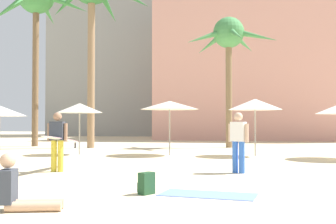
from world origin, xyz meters
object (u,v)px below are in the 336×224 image
person_far_right (59,139)px  person_mid_center (238,140)px  palm_tree_center (229,40)px  cafe_umbrella_5 (0,111)px  palm_tree_far_left (36,4)px  beach_towel (208,195)px  cafe_umbrella_4 (80,108)px  cafe_umbrella_2 (170,105)px  person_far_left (19,191)px  backpack (146,184)px  cafe_umbrella_1 (255,104)px

person_far_right → person_mid_center: bearing=95.6°
palm_tree_center → cafe_umbrella_5: (-9.85, -6.93, -4.20)m
palm_tree_far_left → beach_towel: 20.90m
cafe_umbrella_4 → person_far_right: bearing=-72.1°
cafe_umbrella_4 → person_far_right: (1.95, -6.01, -1.12)m
cafe_umbrella_5 → person_mid_center: bearing=-26.2°
cafe_umbrella_2 → cafe_umbrella_4: bearing=-173.2°
person_far_left → person_far_right: size_ratio=0.36×
cafe_umbrella_2 → backpack: size_ratio=6.01×
palm_tree_far_left → cafe_umbrella_1: 15.26m
palm_tree_center → cafe_umbrella_2: palm_tree_center is taller
cafe_umbrella_1 → person_far_right: bearing=-129.9°
cafe_umbrella_5 → beach_towel: (10.16, -8.87, -1.91)m
palm_tree_far_left → cafe_umbrella_1: bearing=-22.1°
palm_tree_far_left → person_far_left: 20.93m
cafe_umbrella_2 → cafe_umbrella_4: cafe_umbrella_2 is taller
cafe_umbrella_1 → person_mid_center: (-0.55, -6.14, -1.25)m
palm_tree_center → cafe_umbrella_5: bearing=-144.9°
person_far_left → person_far_right: person_far_right is taller
cafe_umbrella_1 → cafe_umbrella_4: bearing=-175.2°
palm_tree_far_left → backpack: bearing=-55.0°
cafe_umbrella_4 → backpack: (5.30, -9.29, -1.83)m
palm_tree_center → person_far_right: size_ratio=2.61×
palm_tree_far_left → person_mid_center: bearing=-42.8°
backpack → person_mid_center: 4.19m
person_far_left → cafe_umbrella_4: bearing=92.9°
beach_towel → cafe_umbrella_4: bearing=125.3°
palm_tree_far_left → cafe_umbrella_4: palm_tree_far_left is taller
person_far_right → cafe_umbrella_1: bearing=139.9°
cafe_umbrella_2 → backpack: 10.04m
palm_tree_far_left → person_mid_center: palm_tree_far_left is taller
cafe_umbrella_4 → beach_towel: (6.47, -9.14, -2.02)m
palm_tree_far_left → cafe_umbrella_4: 10.27m
cafe_umbrella_4 → backpack: bearing=-60.3°
cafe_umbrella_1 → person_mid_center: bearing=-95.1°
cafe_umbrella_1 → beach_towel: 10.06m
cafe_umbrella_4 → beach_towel: bearing=-54.7°
backpack → person_far_left: bearing=79.7°
person_far_right → person_far_left: bearing=19.0°
cafe_umbrella_1 → backpack: (-2.21, -9.92, -1.95)m
palm_tree_center → person_mid_center: palm_tree_center is taller
cafe_umbrella_5 → person_mid_center: size_ratio=1.42×
palm_tree_far_left → cafe_umbrella_4: (5.31, -5.84, -6.56)m
cafe_umbrella_5 → person_mid_center: 11.90m
palm_tree_far_left → person_far_left: size_ratio=10.04×
person_mid_center → person_far_right: bearing=-58.5°
cafe_umbrella_2 → person_far_left: 11.74m
person_far_left → cafe_umbrella_1: bearing=56.5°
palm_tree_far_left → backpack: (10.61, -15.13, -8.39)m
palm_tree_far_left → person_far_right: bearing=-58.5°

